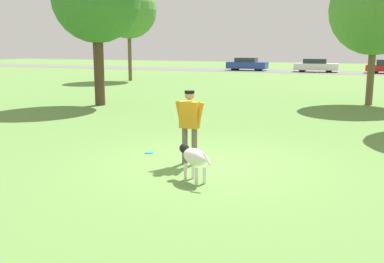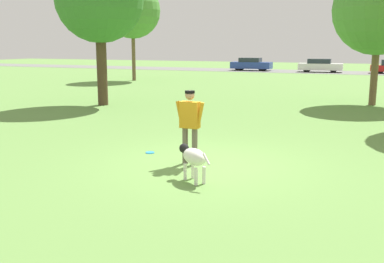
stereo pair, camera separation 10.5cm
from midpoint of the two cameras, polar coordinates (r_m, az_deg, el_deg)
The scene contains 9 objects.
ground_plane at distance 10.39m, azimuth 2.00°, elevation -4.19°, with size 120.00×120.00×0.00m, color #608C42.
far_road_strip at distance 46.77m, azimuth 18.55°, elevation 7.12°, with size 120.00×6.00×0.01m.
person at distance 10.19m, azimuth 0.02°, elevation 1.37°, with size 0.71×0.24×1.71m.
dog at distance 9.02m, azimuth 0.49°, elevation -3.30°, with size 0.94×0.74×0.71m.
frisbee at distance 11.50m, azimuth -5.09°, elevation -2.68°, with size 0.22×0.22×0.02m.
tree_mid_center at distance 22.01m, azimuth 22.82°, elevation 14.13°, with size 4.03×4.03×6.27m.
tree_far_left at distance 34.82m, azimuth -7.48°, elevation 14.98°, with size 4.14×4.14×7.27m.
parked_car_blue at distance 48.16m, azimuth 7.58°, elevation 8.47°, with size 4.22×1.73×1.34m.
parked_car_white at distance 46.67m, azimuth 16.04°, elevation 8.06°, with size 4.31×1.85×1.32m.
Camera 2 is at (3.60, -9.36, 2.72)m, focal length 42.00 mm.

